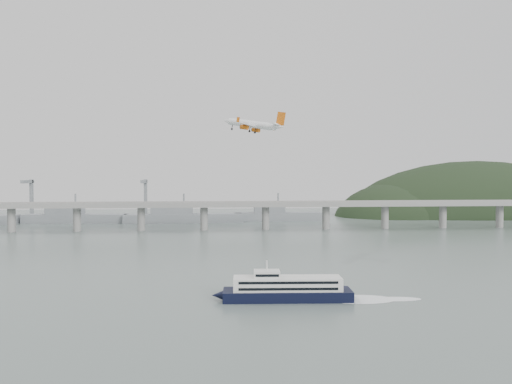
{
  "coord_description": "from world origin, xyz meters",
  "views": [
    {
      "loc": [
        -21.66,
        -203.45,
        45.46
      ],
      "look_at": [
        0.0,
        55.0,
        36.0
      ],
      "focal_mm": 35.0,
      "sensor_mm": 36.0,
      "label": 1
    }
  ],
  "objects": [
    {
      "name": "headland",
      "position": [
        285.18,
        331.75,
        -19.34
      ],
      "size": [
        365.0,
        155.0,
        156.0
      ],
      "color": "black",
      "rests_on": "ground"
    },
    {
      "name": "ground",
      "position": [
        0.0,
        0.0,
        0.0
      ],
      "size": [
        900.0,
        900.0,
        0.0
      ],
      "primitive_type": "plane",
      "color": "#586662",
      "rests_on": "ground"
    },
    {
      "name": "distant_fleet",
      "position": [
        -155.36,
        265.08,
        6.22
      ],
      "size": [
        453.0,
        60.9,
        40.0
      ],
      "color": "slate",
      "rests_on": "ground"
    },
    {
      "name": "bridge",
      "position": [
        -1.15,
        200.0,
        17.65
      ],
      "size": [
        800.0,
        22.0,
        23.9
      ],
      "color": "gray",
      "rests_on": "ground"
    },
    {
      "name": "airliner",
      "position": [
        1.29,
        89.24,
        74.36
      ],
      "size": [
        37.39,
        34.96,
        11.65
      ],
      "rotation": [
        0.05,
        -0.16,
        2.49
      ],
      "color": "white",
      "rests_on": "ground"
    },
    {
      "name": "ferry",
      "position": [
        4.47,
        -26.87,
        3.9
      ],
      "size": [
        76.25,
        15.74,
        14.37
      ],
      "rotation": [
        0.0,
        0.0,
        -0.06
      ],
      "color": "black",
      "rests_on": "ground"
    }
  ]
}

